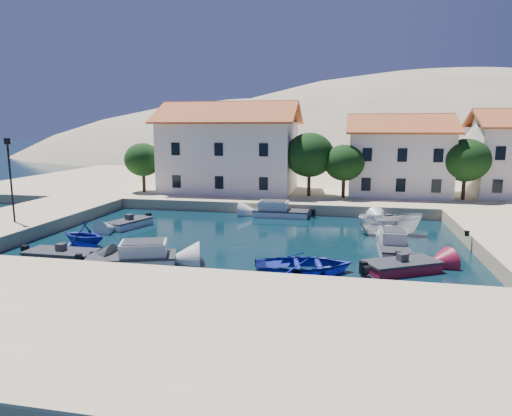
# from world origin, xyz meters

# --- Properties ---
(ground) EXTENTS (400.00, 400.00, 0.00)m
(ground) POSITION_xyz_m (0.00, 0.00, 0.00)
(ground) COLOR black
(ground) RESTS_ON ground
(quay_south) EXTENTS (52.00, 12.00, 1.00)m
(quay_south) POSITION_xyz_m (0.00, -6.00, 0.50)
(quay_south) COLOR #C2B285
(quay_south) RESTS_ON ground
(quay_west) EXTENTS (8.00, 20.00, 1.00)m
(quay_west) POSITION_xyz_m (-19.00, 10.00, 0.50)
(quay_west) COLOR #C2B285
(quay_west) RESTS_ON ground
(quay_north) EXTENTS (80.00, 36.00, 1.00)m
(quay_north) POSITION_xyz_m (2.00, 38.00, 0.50)
(quay_north) COLOR #C2B285
(quay_north) RESTS_ON ground
(hills) EXTENTS (254.00, 176.00, 99.00)m
(hills) POSITION_xyz_m (20.64, 123.62, -23.40)
(hills) COLOR gray
(hills) RESTS_ON ground
(building_left) EXTENTS (14.70, 9.45, 9.70)m
(building_left) POSITION_xyz_m (-6.00, 28.00, 5.94)
(building_left) COLOR white
(building_left) RESTS_ON quay_north
(building_mid) EXTENTS (10.50, 8.40, 8.30)m
(building_mid) POSITION_xyz_m (12.00, 29.00, 5.22)
(building_mid) COLOR white
(building_mid) RESTS_ON quay_north
(trees) EXTENTS (37.30, 5.30, 6.45)m
(trees) POSITION_xyz_m (4.51, 25.46, 4.84)
(trees) COLOR #382314
(trees) RESTS_ON quay_north
(lamppost) EXTENTS (0.35, 0.25, 6.22)m
(lamppost) POSITION_xyz_m (-17.50, 8.00, 4.75)
(lamppost) COLOR black
(lamppost) RESTS_ON quay_west
(bollards) EXTENTS (29.36, 9.56, 0.30)m
(bollards) POSITION_xyz_m (2.80, 3.87, 1.15)
(bollards) COLOR black
(bollards) RESTS_ON ground
(motorboat_grey_sw) EXTENTS (4.30, 1.91, 1.25)m
(motorboat_grey_sw) POSITION_xyz_m (-10.03, 2.73, 0.29)
(motorboat_grey_sw) COLOR #313236
(motorboat_grey_sw) RESTS_ON ground
(cabin_cruiser_south) EXTENTS (5.52, 3.72, 1.60)m
(cabin_cruiser_south) POSITION_xyz_m (-5.35, 2.64, 0.48)
(cabin_cruiser_south) COLOR silver
(cabin_cruiser_south) RESTS_ON ground
(rowboat_south) EXTENTS (6.21, 5.04, 1.13)m
(rowboat_south) POSITION_xyz_m (4.68, 3.40, 0.00)
(rowboat_south) COLOR #1C289B
(rowboat_south) RESTS_ON ground
(motorboat_red_se) EXTENTS (4.58, 3.70, 1.25)m
(motorboat_red_se) POSITION_xyz_m (10.09, 4.58, 0.29)
(motorboat_red_se) COLOR maroon
(motorboat_red_se) RESTS_ON ground
(cabin_cruiser_east) EXTENTS (1.83, 4.44, 1.60)m
(cabin_cruiser_east) POSITION_xyz_m (9.96, 8.41, 0.48)
(cabin_cruiser_east) COLOR silver
(cabin_cruiser_east) RESTS_ON ground
(boat_east) EXTENTS (4.85, 2.19, 1.82)m
(boat_east) POSITION_xyz_m (10.14, 13.74, 0.00)
(boat_east) COLOR silver
(boat_east) RESTS_ON ground
(motorboat_white_ne) EXTENTS (2.87, 4.31, 1.25)m
(motorboat_white_ne) POSITION_xyz_m (10.23, 16.40, 0.29)
(motorboat_white_ne) COLOR silver
(motorboat_white_ne) RESTS_ON ground
(rowboat_west) EXTENTS (4.07, 3.72, 1.82)m
(rowboat_west) POSITION_xyz_m (-10.68, 6.21, 0.00)
(rowboat_west) COLOR #1C289B
(rowboat_west) RESTS_ON ground
(motorboat_white_west) EXTENTS (2.79, 4.13, 1.25)m
(motorboat_white_west) POSITION_xyz_m (-10.32, 12.18, 0.29)
(motorboat_white_west) COLOR silver
(motorboat_white_west) RESTS_ON ground
(cabin_cruiser_north) EXTENTS (4.99, 2.11, 1.60)m
(cabin_cruiser_north) POSITION_xyz_m (1.08, 19.00, 0.48)
(cabin_cruiser_north) COLOR silver
(cabin_cruiser_north) RESTS_ON ground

